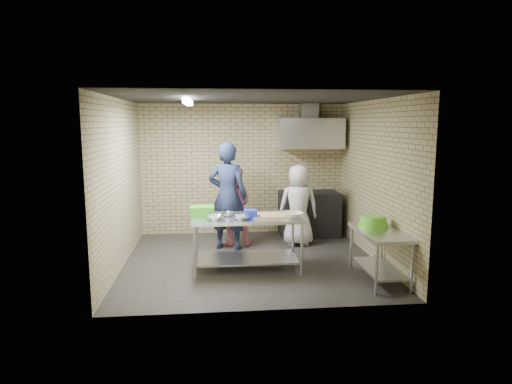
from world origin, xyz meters
TOP-DOWN VIEW (x-y plane):
  - floor at (0.00, 0.00)m, footprint 4.20×4.20m
  - ceiling at (0.00, 0.00)m, footprint 4.20×4.20m
  - back_wall at (0.00, 2.00)m, footprint 4.20×0.06m
  - front_wall at (0.00, -2.00)m, footprint 4.20×0.06m
  - left_wall at (-2.10, 0.00)m, footprint 0.06×4.00m
  - right_wall at (2.10, 0.00)m, footprint 0.06×4.00m
  - prep_table at (-0.10, -0.40)m, footprint 1.71×0.86m
  - side_counter at (1.80, -1.10)m, footprint 0.60×1.20m
  - stove at (1.35, 1.65)m, footprint 1.20×0.70m
  - range_hood at (1.35, 1.70)m, footprint 1.30×0.60m
  - hood_duct at (1.35, 1.85)m, footprint 0.35×0.30m
  - wall_shelf at (1.65, 1.89)m, footprint 0.80×0.20m
  - fluorescent_fixture at (-1.00, 0.00)m, footprint 0.10×1.25m
  - green_crate at (-0.80, -0.28)m, footprint 0.38×0.29m
  - blue_tub at (-0.05, -0.50)m, footprint 0.19×0.19m
  - cutting_board at (0.25, -0.42)m, footprint 0.52×0.40m
  - mixing_bowl_a at (-0.60, -0.60)m, footprint 0.30×0.30m
  - mixing_bowl_b at (-0.40, -0.35)m, footprint 0.23×0.23m
  - mixing_bowl_c at (-0.20, -0.62)m, footprint 0.27×0.27m
  - ceramic_bowl at (0.60, -0.55)m, footprint 0.37×0.37m
  - green_basin at (1.78, -0.85)m, footprint 0.46×0.46m
  - bottle_red at (1.40, 1.89)m, footprint 0.07×0.07m
  - bottle_green at (1.80, 1.89)m, footprint 0.06×0.06m
  - man_navy at (-0.36, 0.81)m, footprint 0.83×0.67m
  - woman_pink at (-0.24, 1.07)m, footprint 0.77×0.62m
  - woman_white at (0.98, 0.95)m, footprint 0.76×0.50m

SIDE VIEW (x-z plane):
  - floor at x=0.00m, z-range 0.00..0.00m
  - side_counter at x=1.80m, z-range 0.00..0.75m
  - prep_table at x=-0.10m, z-range 0.00..0.86m
  - stove at x=1.35m, z-range 0.00..0.90m
  - woman_pink at x=-0.24m, z-range 0.00..1.50m
  - woman_white at x=0.98m, z-range 0.00..1.54m
  - green_basin at x=1.78m, z-range 0.75..0.92m
  - cutting_board at x=0.25m, z-range 0.86..0.89m
  - mixing_bowl_c at x=-0.20m, z-range 0.86..0.92m
  - mixing_bowl_b at x=-0.40m, z-range 0.86..0.92m
  - mixing_bowl_a at x=-0.60m, z-range 0.86..0.92m
  - ceramic_bowl at x=0.60m, z-range 0.86..0.94m
  - blue_tub at x=-0.05m, z-range 0.86..0.98m
  - green_crate at x=-0.80m, z-range 0.86..1.01m
  - man_navy at x=-0.36m, z-range 0.00..1.98m
  - back_wall at x=0.00m, z-range 0.00..2.70m
  - front_wall at x=0.00m, z-range 0.00..2.70m
  - left_wall at x=-2.10m, z-range 0.00..2.70m
  - right_wall at x=2.10m, z-range 0.00..2.70m
  - wall_shelf at x=1.65m, z-range 1.90..1.94m
  - bottle_green at x=1.80m, z-range 1.94..2.09m
  - bottle_red at x=1.40m, z-range 1.94..2.12m
  - range_hood at x=1.35m, z-range 1.80..2.40m
  - hood_duct at x=1.35m, z-range 2.40..2.70m
  - fluorescent_fixture at x=-1.00m, z-range 2.60..2.68m
  - ceiling at x=0.00m, z-range 2.70..2.70m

